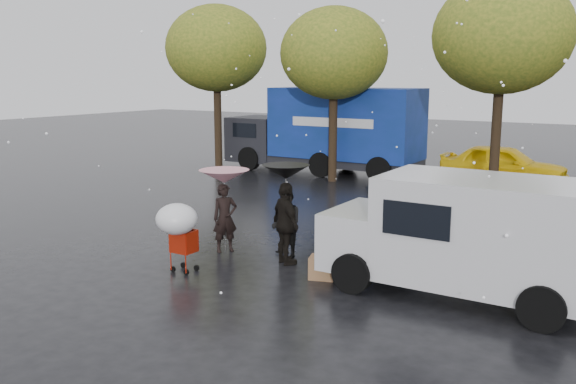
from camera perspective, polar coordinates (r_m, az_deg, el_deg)
The scene contains 14 objects.
ground at distance 13.33m, azimuth -2.46°, elevation -6.55°, with size 90.00×90.00×0.00m, color black.
person_pink at distance 13.96m, azimuth -5.91°, elevation -2.44°, with size 0.57×0.38×1.58m, color black.
person_middle at distance 13.45m, azimuth -0.18°, elevation -2.95°, with size 0.75×0.59×1.55m, color black.
person_black at distance 12.94m, azimuth -0.21°, elevation -2.97°, with size 1.04×0.43×1.78m, color black.
umbrella_pink at distance 13.77m, azimuth -5.99°, elevation 1.46°, with size 1.14×1.14×1.90m.
umbrella_black at distance 12.72m, azimuth -0.21°, elevation 1.87°, with size 1.01×1.01×2.15m.
vendor_cart at distance 13.63m, azimuth 8.97°, elevation -3.11°, with size 1.52×0.80×1.27m.
shopping_cart at distance 12.47m, azimuth -10.26°, elevation -2.86°, with size 0.84×0.84×1.46m.
white_van at distance 11.50m, azimuth 16.42°, elevation -3.80°, with size 4.91×2.18×2.20m.
blue_truck at distance 25.32m, azimuth 3.74°, elevation 5.77°, with size 8.30×2.60×3.50m.
box_ground_near at distance 12.23m, azimuth 3.23°, elevation -7.06°, with size 0.50×0.40×0.45m, color #945E40.
box_ground_far at distance 14.20m, azimuth 9.70°, elevation -4.93°, with size 0.41×0.32×0.32m, color #945E40.
yellow_taxi at distance 23.61m, azimuth 19.47°, elevation 2.38°, with size 1.81×4.49×1.53m, color yellow.
tree_row at distance 21.91m, azimuth 11.59°, elevation 13.34°, with size 21.60×4.40×7.12m.
Camera 1 is at (7.15, -10.52, 3.97)m, focal length 38.00 mm.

